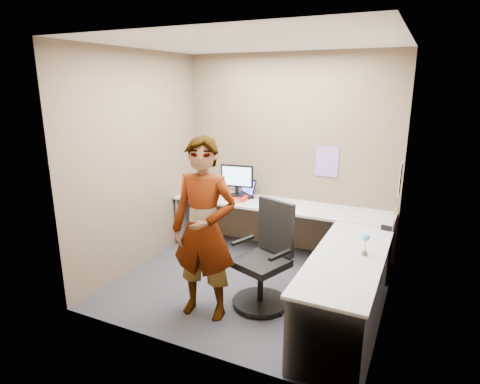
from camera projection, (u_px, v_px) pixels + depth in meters
The scene contains 21 objects.
ground at pixel (248, 285), 4.72m from camera, with size 3.00×3.00×0.00m, color #29292E.
wall_back at pixel (288, 155), 5.50m from camera, with size 3.00×3.00×0.00m, color brown.
wall_right at pixel (395, 188), 3.74m from camera, with size 2.70×2.70×0.00m, color brown.
wall_left at pixel (139, 162), 4.99m from camera, with size 2.70×2.70×0.00m, color brown.
ceiling at pixel (249, 42), 4.01m from camera, with size 3.00×3.00×0.00m, color white.
desk at pixel (296, 233), 4.72m from camera, with size 2.98×2.58×0.73m.
paper_ream at pixel (236, 198), 5.56m from camera, with size 0.29×0.21×0.06m, color red.
monitor at pixel (237, 178), 5.50m from camera, with size 0.46×0.16×0.43m.
laptop at pixel (244, 192), 5.74m from camera, with size 0.47×0.46×0.26m.
trackball_mouse at pixel (235, 201), 5.42m from camera, with size 0.12×0.08×0.07m.
origami at pixel (297, 210), 5.04m from camera, with size 0.10×0.10×0.06m, color white.
stapler at pixel (388, 228), 4.40m from camera, with size 0.15×0.04×0.06m, color black.
flower at pixel (366, 241), 3.74m from camera, with size 0.07×0.07×0.22m.
calendar_purple at pixel (327, 162), 5.27m from camera, with size 0.30×0.01×0.40m, color #846BB7.
calendar_white at pixel (400, 179), 4.56m from camera, with size 0.01×0.28×0.38m, color white.
sticky_note_a at pixel (395, 212), 4.33m from camera, with size 0.01×0.07×0.07m, color #F2E059.
sticky_note_b at pixel (394, 222), 4.41m from camera, with size 0.01×0.07×0.07m, color pink.
sticky_note_c at pixel (393, 227), 4.31m from camera, with size 0.01×0.07×0.07m, color pink.
sticky_note_d at pixel (396, 211), 4.47m from camera, with size 0.01×0.07×0.07m, color #F2E059.
office_chair at pixel (265, 265), 4.22m from camera, with size 0.64×0.63×1.11m.
person at pixel (204, 230), 3.92m from camera, with size 0.67×0.44×1.83m, color #999399.
Camera 1 is at (1.75, -3.89, 2.30)m, focal length 30.00 mm.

